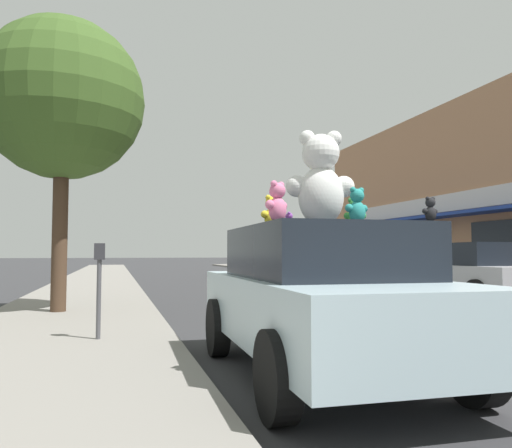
% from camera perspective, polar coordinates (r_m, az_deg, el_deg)
% --- Properties ---
extents(sidewalk_near, '(3.16, 90.00, 0.13)m').
position_cam_1_polar(sidewalk_near, '(5.64, -23.78, -15.40)').
color(sidewalk_near, gray).
rests_on(sidewalk_near, ground_plane).
extents(plush_art_car, '(2.00, 4.16, 1.55)m').
position_cam_1_polar(plush_art_car, '(5.28, 7.38, -8.17)').
color(plush_art_car, '#ADC6D1').
rests_on(plush_art_car, ground_plane).
extents(teddy_bear_giant, '(0.76, 0.50, 1.00)m').
position_cam_1_polar(teddy_bear_giant, '(5.27, 7.41, 5.01)').
color(teddy_bear_giant, white).
rests_on(teddy_bear_giant, plush_art_car).
extents(teddy_bear_green, '(0.27, 0.19, 0.36)m').
position_cam_1_polar(teddy_bear_green, '(5.82, 11.25, 1.16)').
color(teddy_bear_green, green).
rests_on(teddy_bear_green, plush_art_car).
extents(teddy_bear_teal, '(0.26, 0.17, 0.34)m').
position_cam_1_polar(teddy_bear_teal, '(4.81, 11.47, 2.03)').
color(teddy_bear_teal, teal).
rests_on(teddy_bear_teal, plush_art_car).
extents(teddy_bear_pink, '(0.28, 0.24, 0.38)m').
position_cam_1_polar(teddy_bear_pink, '(4.60, 2.45, 2.46)').
color(teddy_bear_pink, pink).
rests_on(teddy_bear_pink, plush_art_car).
extents(teddy_bear_red, '(0.24, 0.17, 0.32)m').
position_cam_1_polar(teddy_bear_red, '(5.98, 7.52, 0.82)').
color(teddy_bear_red, red).
rests_on(teddy_bear_red, plush_art_car).
extents(teddy_bear_black, '(0.17, 0.11, 0.22)m').
position_cam_1_polar(teddy_bear_black, '(4.71, 19.31, 1.56)').
color(teddy_bear_black, black).
rests_on(teddy_bear_black, plush_art_car).
extents(teddy_bear_purple, '(0.12, 0.17, 0.22)m').
position_cam_1_polar(teddy_bear_purple, '(6.04, 3.80, 0.32)').
color(teddy_bear_purple, purple).
rests_on(teddy_bear_purple, plush_art_car).
extents(teddy_bear_orange, '(0.20, 0.15, 0.26)m').
position_cam_1_polar(teddy_bear_orange, '(5.91, 6.52, 0.62)').
color(teddy_bear_orange, orange).
rests_on(teddy_bear_orange, plush_art_car).
extents(teddy_bear_yellow, '(0.29, 0.21, 0.39)m').
position_cam_1_polar(teddy_bear_yellow, '(5.72, 1.81, 1.33)').
color(teddy_bear_yellow, yellow).
rests_on(teddy_bear_yellow, plush_art_car).
extents(parked_car_far_center, '(2.05, 4.00, 1.52)m').
position_cam_1_polar(parked_car_far_center, '(13.45, 23.60, -5.01)').
color(parked_car_far_center, '#B7B7BC').
rests_on(parked_car_far_center, ground_plane).
extents(street_tree, '(3.21, 3.21, 5.82)m').
position_cam_1_polar(street_tree, '(10.98, -21.21, 13.05)').
color(street_tree, '#473323').
rests_on(street_tree, sidewalk_near).
extents(parking_meter, '(0.14, 0.10, 1.27)m').
position_cam_1_polar(parking_meter, '(7.01, -17.49, -5.88)').
color(parking_meter, '#4C4C51').
rests_on(parking_meter, sidewalk_near).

